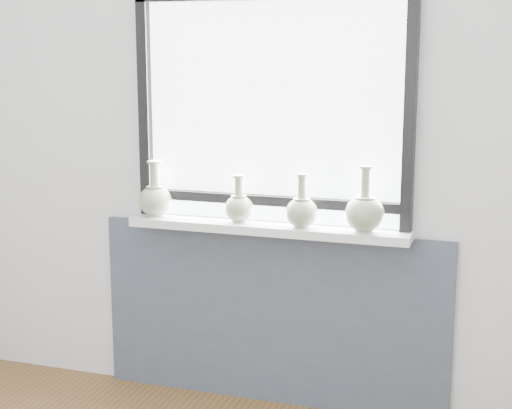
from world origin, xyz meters
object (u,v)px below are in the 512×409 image
(windowsill, at_px, (267,228))
(vase_d, at_px, (365,212))
(vase_b, at_px, (239,207))
(vase_a, at_px, (155,198))
(vase_c, at_px, (302,211))

(windowsill, bearing_deg, vase_d, -2.06)
(vase_b, bearing_deg, vase_d, -1.20)
(vase_b, bearing_deg, windowsill, 1.69)
(vase_b, distance_m, vase_d, 0.59)
(windowsill, bearing_deg, vase_b, -178.31)
(vase_a, relative_size, vase_b, 1.21)
(vase_b, relative_size, vase_c, 0.90)
(vase_a, bearing_deg, vase_b, -0.19)
(vase_d, bearing_deg, windowsill, 177.94)
(vase_a, bearing_deg, windowsill, 0.26)
(vase_b, xyz_separation_m, vase_d, (0.59, -0.01, 0.02))
(windowsill, distance_m, vase_a, 0.57)
(windowsill, relative_size, vase_a, 4.95)
(vase_c, xyz_separation_m, vase_d, (0.28, 0.01, 0.01))
(windowsill, height_order, vase_b, vase_b)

